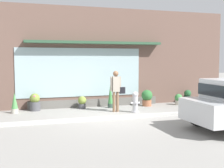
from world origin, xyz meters
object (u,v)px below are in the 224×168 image
Objects in this scene: fire_hydrant at (135,102)px; potted_plant_by_entrance at (179,99)px; pedestrian_with_handbag at (116,88)px; potted_plant_window_right at (15,103)px; potted_plant_near_hydrant at (147,97)px; potted_plant_low_front at (82,102)px; potted_plant_doorstep at (110,96)px; potted_plant_trailing_edge at (188,97)px; potted_plant_corner_tall at (35,102)px.

fire_hydrant is 1.64× the size of potted_plant_by_entrance.
pedestrian_with_handbag reaches higher than potted_plant_window_right.
potted_plant_by_entrance is at bearing 24.54° from fire_hydrant.
potted_plant_near_hydrant is 3.14m from potted_plant_low_front.
potted_plant_doorstep is 1.70× the size of potted_plant_trailing_edge.
potted_plant_trailing_edge is at bearing 25.19° from fire_hydrant.
potted_plant_low_front is at bearing -3.35° from potted_plant_corner_tall.
potted_plant_by_entrance is 0.95× the size of potted_plant_low_front.
potted_plant_by_entrance is at bearing -5.19° from potted_plant_near_hydrant.
potted_plant_doorstep reaches higher than potted_plant_near_hydrant.
potted_plant_by_entrance is at bearing -152.44° from potted_plant_trailing_edge.
potted_plant_near_hydrant is 1.37× the size of potted_plant_low_front.
potted_plant_corner_tall is at bearing 156.48° from fire_hydrant.
potted_plant_trailing_edge is at bearing 5.87° from potted_plant_near_hydrant.
potted_plant_doorstep is 2.01× the size of potted_plant_low_front.
potted_plant_window_right is 1.51× the size of potted_plant_low_front.
fire_hydrant is at bearing -129.64° from potted_plant_near_hydrant.
potted_plant_window_right is at bearing -174.92° from potted_plant_low_front.
potted_plant_by_entrance is at bearing -0.56° from potted_plant_window_right.
potted_plant_doorstep is 1.35m from potted_plant_low_front.
potted_plant_low_front is at bearing -179.38° from potted_plant_trailing_edge.
pedestrian_with_handbag is 3.62m from potted_plant_corner_tall.
pedestrian_with_handbag is 3.72m from potted_plant_by_entrance.
fire_hydrant is 0.51× the size of pedestrian_with_handbag.
pedestrian_with_handbag is at bearing -163.51° from potted_plant_trailing_edge.
potted_plant_window_right is 2.93m from potted_plant_low_front.
potted_plant_doorstep reaches higher than potted_plant_window_right.
potted_plant_near_hydrant is (1.19, 1.44, -0.03)m from fire_hydrant.
potted_plant_near_hydrant is 1.65m from potted_plant_by_entrance.
potted_plant_low_front is (-4.77, 0.33, 0.02)m from potted_plant_by_entrance.
potted_plant_low_front is at bearing 176.60° from potted_plant_near_hydrant.
pedestrian_with_handbag reaches higher than potted_plant_doorstep.
potted_plant_corner_tall is (-3.40, 0.23, -0.19)m from potted_plant_doorstep.
potted_plant_trailing_edge is (5.52, 0.06, 0.03)m from potted_plant_low_front.
potted_plant_doorstep is 1.47× the size of potted_plant_near_hydrant.
potted_plant_by_entrance is at bearing -4.02° from potted_plant_low_front.
potted_plant_doorstep is at bearing 177.38° from potted_plant_near_hydrant.
potted_plant_near_hydrant is at bearing -174.13° from potted_plant_trailing_edge.
potted_plant_near_hydrant is at bearing -3.38° from potted_plant_corner_tall.
potted_plant_doorstep is 4.21m from potted_plant_trailing_edge.
fire_hydrant reaches higher than potted_plant_low_front.
potted_plant_corner_tall is (-6.85, 0.46, 0.09)m from potted_plant_by_entrance.
potted_plant_trailing_edge is 7.60m from potted_plant_corner_tall.
potted_plant_near_hydrant is 1.15× the size of potted_plant_trailing_edge.
potted_plant_doorstep is (-0.62, 1.52, 0.11)m from fire_hydrant.
potted_plant_near_hydrant reaches higher than potted_plant_by_entrance.
potted_plant_by_entrance is at bearing 12.20° from pedestrian_with_handbag.
potted_plant_trailing_edge is (2.39, 0.25, -0.08)m from potted_plant_near_hydrant.
potted_plant_by_entrance is 0.63× the size of potted_plant_window_right.
pedestrian_with_handbag reaches higher than potted_plant_trailing_edge.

